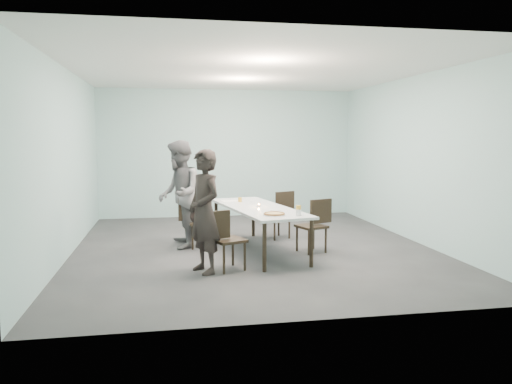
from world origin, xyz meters
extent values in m
plane|color=#333335|center=(0.00, 0.00, 0.00)|extent=(7.00, 7.00, 0.00)
cube|color=#A4CECF|center=(0.00, 3.50, 1.50)|extent=(6.00, 0.02, 3.00)
cube|color=#A4CECF|center=(0.00, -3.50, 1.50)|extent=(6.00, 0.02, 3.00)
cube|color=#A4CECF|center=(-3.00, 0.00, 1.50)|extent=(0.02, 7.00, 3.00)
cube|color=#A4CECF|center=(3.00, 0.00, 1.50)|extent=(0.02, 7.00, 3.00)
cube|color=white|center=(0.00, 0.00, 3.00)|extent=(6.00, 7.00, 0.02)
cube|color=white|center=(0.04, -0.30, 0.73)|extent=(1.36, 2.72, 0.04)
cylinder|color=black|center=(-0.10, -1.57, 0.35)|extent=(0.06, 0.06, 0.71)
cylinder|color=black|center=(-0.55, 0.83, 0.35)|extent=(0.06, 0.06, 0.71)
cylinder|color=black|center=(0.63, -1.44, 0.35)|extent=(0.06, 0.06, 0.71)
cylinder|color=black|center=(0.18, 0.96, 0.35)|extent=(0.06, 0.06, 0.71)
cube|color=black|center=(-0.59, -1.36, 0.43)|extent=(0.55, 0.55, 0.04)
cube|color=black|center=(-0.76, -1.43, 0.67)|extent=(0.40, 0.20, 0.40)
cylinder|color=black|center=(-0.68, -1.58, 0.21)|extent=(0.04, 0.04, 0.41)
cylinder|color=black|center=(-0.81, -1.27, 0.21)|extent=(0.04, 0.04, 0.41)
cylinder|color=black|center=(-0.36, -1.45, 0.21)|extent=(0.04, 0.04, 0.41)
cylinder|color=black|center=(-0.49, -1.14, 0.21)|extent=(0.04, 0.04, 0.41)
cube|color=black|center=(-0.86, 0.18, 0.43)|extent=(0.42, 0.42, 0.04)
cube|color=black|center=(-1.05, 0.18, 0.67)|extent=(0.42, 0.04, 0.40)
cylinder|color=black|center=(-1.03, 0.01, 0.21)|extent=(0.04, 0.04, 0.41)
cylinder|color=black|center=(-1.03, 0.35, 0.21)|extent=(0.04, 0.04, 0.41)
cylinder|color=black|center=(-0.69, 0.01, 0.21)|extent=(0.04, 0.04, 0.41)
cylinder|color=black|center=(-0.69, 0.35, 0.21)|extent=(0.04, 0.04, 0.41)
cube|color=black|center=(0.90, -0.51, 0.43)|extent=(0.54, 0.54, 0.04)
cube|color=black|center=(1.08, -0.45, 0.67)|extent=(0.41, 0.18, 0.40)
cylinder|color=black|center=(1.00, -0.30, 0.21)|extent=(0.04, 0.04, 0.41)
cylinder|color=black|center=(1.11, -0.62, 0.21)|extent=(0.04, 0.04, 0.41)
cylinder|color=black|center=(0.68, -0.41, 0.21)|extent=(0.04, 0.04, 0.41)
cylinder|color=black|center=(0.79, -0.73, 0.21)|extent=(0.04, 0.04, 0.41)
cube|color=black|center=(0.58, 0.70, 0.43)|extent=(0.55, 0.55, 0.04)
cube|color=black|center=(0.76, 0.78, 0.67)|extent=(0.40, 0.20, 0.40)
cylinder|color=black|center=(0.67, 0.93, 0.21)|extent=(0.04, 0.04, 0.41)
cylinder|color=black|center=(0.81, 0.61, 0.21)|extent=(0.04, 0.04, 0.41)
cylinder|color=black|center=(0.36, 0.79, 0.21)|extent=(0.04, 0.04, 0.41)
cylinder|color=black|center=(0.49, 0.48, 0.21)|extent=(0.04, 0.04, 0.41)
imported|color=black|center=(-0.93, -1.44, 0.87)|extent=(0.65, 0.75, 1.74)
imported|color=slate|center=(-1.23, 0.24, 0.92)|extent=(0.71, 0.91, 1.85)
cylinder|color=white|center=(0.12, -1.21, 0.76)|extent=(0.34, 0.34, 0.01)
cylinder|color=#D9BB7B|center=(0.12, -1.21, 0.77)|extent=(0.30, 0.30, 0.01)
torus|color=brown|center=(0.12, -1.21, 0.77)|extent=(0.32, 0.32, 0.03)
cylinder|color=white|center=(0.24, -0.73, 0.76)|extent=(0.18, 0.18, 0.01)
cylinder|color=gold|center=(0.47, -1.29, 0.82)|extent=(0.08, 0.08, 0.15)
cylinder|color=silver|center=(0.46, -1.32, 0.80)|extent=(0.08, 0.08, 0.09)
cylinder|color=silver|center=(0.05, -0.33, 0.77)|extent=(0.06, 0.06, 0.03)
cylinder|color=orange|center=(0.05, -0.33, 0.79)|extent=(0.04, 0.04, 0.01)
cylinder|color=gold|center=(-0.16, 0.37, 0.79)|extent=(0.07, 0.07, 0.08)
cube|color=silver|center=(-0.33, 0.49, 0.75)|extent=(0.34, 0.27, 0.01)
camera|label=1|loc=(-1.44, -8.34, 1.92)|focal=35.00mm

